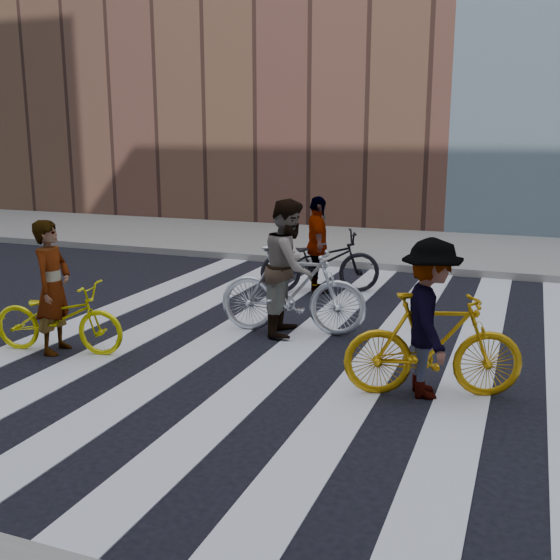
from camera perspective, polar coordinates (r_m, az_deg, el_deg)
The scene contains 11 objects.
ground at distance 8.65m, azimuth 5.46°, elevation -5.76°, with size 100.00×100.00×0.00m, color black.
sidewalk_far at distance 15.79m, azimuth 12.89°, elevation 2.62°, with size 100.00×5.00×0.15m, color gray.
zebra_crosswalk at distance 8.64m, azimuth 5.46°, elevation -5.72°, with size 8.25×10.00×0.01m.
bike_yellow_left at distance 8.72m, azimuth -18.74°, elevation -3.11°, with size 0.60×1.73×0.91m, color yellow.
bike_silver_mid at distance 9.00m, azimuth 1.12°, elevation -0.91°, with size 0.58×2.04×1.22m, color silver.
bike_yellow_right at distance 7.05m, azimuth 13.20°, elevation -5.54°, with size 0.53×1.86×1.12m, color #D1940B.
bike_dark_rear at distance 11.41m, azimuth 3.50°, elevation 1.60°, with size 0.73×2.08×1.09m, color black.
rider_left at distance 8.66m, azimuth -19.17°, elevation -0.58°, with size 0.62×0.40×1.69m, color slate.
rider_mid at distance 8.95m, azimuth 0.83°, elevation 1.12°, with size 0.91×0.71×1.87m, color slate.
rider_right at distance 6.97m, azimuth 12.91°, elevation -3.29°, with size 1.09×0.62×1.68m, color slate.
rider_rear at distance 11.37m, azimuth 3.28°, elevation 3.07°, with size 0.99×0.41×1.68m, color slate.
Camera 1 is at (2.18, -7.92, 2.70)m, focal length 42.00 mm.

